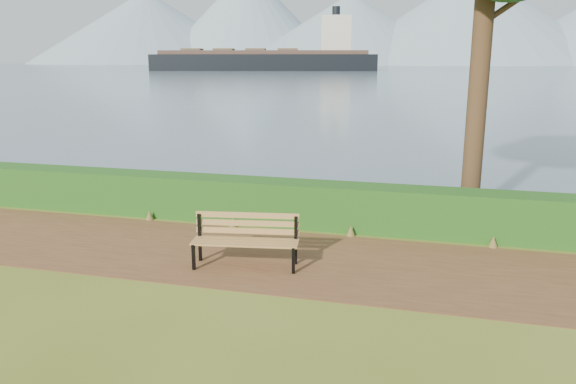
% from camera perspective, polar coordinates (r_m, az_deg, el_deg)
% --- Properties ---
extents(ground, '(140.00, 140.00, 0.00)m').
position_cam_1_polar(ground, '(10.68, -3.91, -7.06)').
color(ground, '#54601B').
rests_on(ground, ground).
extents(path, '(40.00, 3.40, 0.01)m').
position_cam_1_polar(path, '(10.94, -3.40, -6.51)').
color(path, '#56331D').
rests_on(path, ground).
extents(hedge, '(32.00, 0.85, 1.00)m').
position_cam_1_polar(hedge, '(12.90, -0.21, -1.09)').
color(hedge, '#1B3F12').
rests_on(hedge, ground).
extents(water, '(700.00, 510.00, 0.00)m').
position_cam_1_polar(water, '(269.50, 14.65, 12.15)').
color(water, '#465C71').
rests_on(water, ground).
extents(mountains, '(585.00, 190.00, 70.00)m').
position_cam_1_polar(mountains, '(416.38, 13.84, 16.29)').
color(mountains, '#7990A1').
rests_on(mountains, ground).
extents(bench, '(2.00, 0.87, 0.97)m').
position_cam_1_polar(bench, '(10.32, -4.29, -4.52)').
color(bench, black).
rests_on(bench, ground).
extents(cargo_ship, '(72.73, 26.84, 21.86)m').
position_cam_1_polar(cargo_ship, '(185.51, -1.68, 13.21)').
color(cargo_ship, black).
rests_on(cargo_ship, ground).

